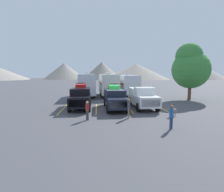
{
  "coord_description": "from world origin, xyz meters",
  "views": [
    {
      "loc": [
        -1.55,
        -18.56,
        3.74
      ],
      "look_at": [
        0.0,
        1.17,
        1.2
      ],
      "focal_mm": 28.83,
      "sensor_mm": 36.0,
      "label": 1
    }
  ],
  "objects_px": {
    "camper_trailer_c": "(128,84)",
    "person_b": "(129,107)",
    "pickup_truck_a": "(81,97)",
    "camper_trailer_b": "(108,84)",
    "pickup_truck_b": "(115,98)",
    "pickup_truck_c": "(142,97)",
    "dog": "(172,111)",
    "person_a": "(171,115)",
    "camper_trailer_a": "(87,84)",
    "person_c": "(87,109)"
  },
  "relations": [
    {
      "from": "pickup_truck_c",
      "to": "dog",
      "type": "distance_m",
      "value": 4.54
    },
    {
      "from": "dog",
      "to": "pickup_truck_a",
      "type": "bearing_deg",
      "value": 151.1
    },
    {
      "from": "person_a",
      "to": "dog",
      "type": "distance_m",
      "value": 3.75
    },
    {
      "from": "pickup_truck_b",
      "to": "pickup_truck_c",
      "type": "relative_size",
      "value": 1.03
    },
    {
      "from": "pickup_truck_c",
      "to": "dog",
      "type": "bearing_deg",
      "value": -69.12
    },
    {
      "from": "camper_trailer_c",
      "to": "person_b",
      "type": "height_order",
      "value": "camper_trailer_c"
    },
    {
      "from": "dog",
      "to": "person_b",
      "type": "bearing_deg",
      "value": -175.74
    },
    {
      "from": "person_a",
      "to": "person_c",
      "type": "height_order",
      "value": "person_a"
    },
    {
      "from": "pickup_truck_b",
      "to": "camper_trailer_b",
      "type": "xyz_separation_m",
      "value": [
        -0.12,
        10.3,
        0.85
      ]
    },
    {
      "from": "camper_trailer_c",
      "to": "dog",
      "type": "relative_size",
      "value": 9.46
    },
    {
      "from": "pickup_truck_b",
      "to": "person_b",
      "type": "height_order",
      "value": "pickup_truck_b"
    },
    {
      "from": "pickup_truck_b",
      "to": "person_b",
      "type": "xyz_separation_m",
      "value": [
        0.74,
        -4.21,
        -0.21
      ]
    },
    {
      "from": "camper_trailer_a",
      "to": "camper_trailer_b",
      "type": "bearing_deg",
      "value": 11.14
    },
    {
      "from": "pickup_truck_b",
      "to": "camper_trailer_b",
      "type": "relative_size",
      "value": 0.65
    },
    {
      "from": "pickup_truck_a",
      "to": "person_b",
      "type": "height_order",
      "value": "pickup_truck_a"
    },
    {
      "from": "pickup_truck_a",
      "to": "pickup_truck_c",
      "type": "relative_size",
      "value": 0.95
    },
    {
      "from": "pickup_truck_c",
      "to": "dog",
      "type": "relative_size",
      "value": 6.85
    },
    {
      "from": "pickup_truck_b",
      "to": "camper_trailer_c",
      "type": "xyz_separation_m",
      "value": [
        3.04,
        10.11,
        0.77
      ]
    },
    {
      "from": "camper_trailer_b",
      "to": "person_c",
      "type": "bearing_deg",
      "value": -99.63
    },
    {
      "from": "person_b",
      "to": "dog",
      "type": "bearing_deg",
      "value": 4.26
    },
    {
      "from": "camper_trailer_c",
      "to": "dog",
      "type": "bearing_deg",
      "value": -83.62
    },
    {
      "from": "person_a",
      "to": "pickup_truck_a",
      "type": "bearing_deg",
      "value": 130.24
    },
    {
      "from": "pickup_truck_a",
      "to": "camper_trailer_a",
      "type": "bearing_deg",
      "value": 88.9
    },
    {
      "from": "pickup_truck_a",
      "to": "person_c",
      "type": "bearing_deg",
      "value": -78.96
    },
    {
      "from": "camper_trailer_b",
      "to": "person_b",
      "type": "distance_m",
      "value": 14.57
    },
    {
      "from": "pickup_truck_b",
      "to": "camper_trailer_a",
      "type": "relative_size",
      "value": 0.73
    },
    {
      "from": "camper_trailer_a",
      "to": "camper_trailer_b",
      "type": "relative_size",
      "value": 0.88
    },
    {
      "from": "camper_trailer_a",
      "to": "person_c",
      "type": "distance_m",
      "value": 14.24
    },
    {
      "from": "pickup_truck_b",
      "to": "person_c",
      "type": "height_order",
      "value": "pickup_truck_b"
    },
    {
      "from": "pickup_truck_a",
      "to": "camper_trailer_a",
      "type": "distance_m",
      "value": 9.04
    },
    {
      "from": "person_b",
      "to": "dog",
      "type": "relative_size",
      "value": 2.03
    },
    {
      "from": "pickup_truck_c",
      "to": "camper_trailer_a",
      "type": "relative_size",
      "value": 0.71
    },
    {
      "from": "camper_trailer_c",
      "to": "person_c",
      "type": "bearing_deg",
      "value": -111.18
    },
    {
      "from": "camper_trailer_c",
      "to": "person_a",
      "type": "relative_size",
      "value": 4.8
    },
    {
      "from": "pickup_truck_a",
      "to": "camper_trailer_b",
      "type": "xyz_separation_m",
      "value": [
        3.52,
        9.66,
        0.81
      ]
    },
    {
      "from": "camper_trailer_c",
      "to": "dog",
      "type": "distance_m",
      "value": 14.19
    },
    {
      "from": "pickup_truck_b",
      "to": "dog",
      "type": "relative_size",
      "value": 7.07
    },
    {
      "from": "pickup_truck_a",
      "to": "pickup_truck_b",
      "type": "xyz_separation_m",
      "value": [
        3.65,
        -0.64,
        -0.03
      ]
    },
    {
      "from": "person_a",
      "to": "dog",
      "type": "height_order",
      "value": "person_a"
    },
    {
      "from": "pickup_truck_b",
      "to": "pickup_truck_c",
      "type": "height_order",
      "value": "pickup_truck_b"
    },
    {
      "from": "pickup_truck_b",
      "to": "camper_trailer_c",
      "type": "distance_m",
      "value": 10.59
    },
    {
      "from": "person_a",
      "to": "person_b",
      "type": "xyz_separation_m",
      "value": [
        -2.34,
        3.11,
        0.03
      ]
    },
    {
      "from": "pickup_truck_c",
      "to": "person_b",
      "type": "distance_m",
      "value": 5.03
    },
    {
      "from": "camper_trailer_c",
      "to": "person_b",
      "type": "bearing_deg",
      "value": -99.12
    },
    {
      "from": "pickup_truck_c",
      "to": "camper_trailer_b",
      "type": "distance_m",
      "value": 10.53
    },
    {
      "from": "pickup_truck_b",
      "to": "person_a",
      "type": "bearing_deg",
      "value": -67.14
    },
    {
      "from": "camper_trailer_c",
      "to": "person_a",
      "type": "height_order",
      "value": "camper_trailer_c"
    },
    {
      "from": "pickup_truck_c",
      "to": "pickup_truck_a",
      "type": "bearing_deg",
      "value": 176.88
    },
    {
      "from": "pickup_truck_c",
      "to": "person_c",
      "type": "xyz_separation_m",
      "value": [
        -5.64,
        -4.81,
        -0.3
      ]
    },
    {
      "from": "pickup_truck_c",
      "to": "camper_trailer_b",
      "type": "height_order",
      "value": "camper_trailer_b"
    }
  ]
}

